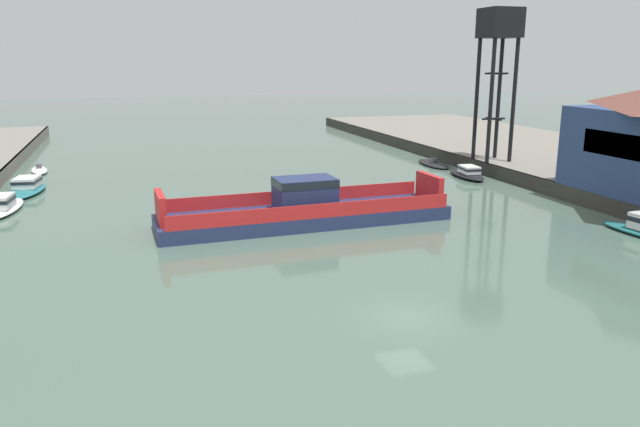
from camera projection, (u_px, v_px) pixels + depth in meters
name	position (u px, v px, depth m)	size (l,w,h in m)	color
ground_plane	(406.00, 317.00, 31.21)	(400.00, 400.00, 0.00)	#4C6656
chain_ferry	(305.00, 210.00, 48.76)	(23.50, 6.36, 3.72)	navy
moored_boat_near_left	(468.00, 173.00, 67.95)	(3.21, 7.21, 1.38)	black
moored_boat_near_right	(433.00, 164.00, 75.99)	(3.26, 7.50, 0.88)	black
moored_boat_mid_right	(26.00, 187.00, 60.28)	(4.20, 8.73, 1.48)	#237075
moored_boat_far_left	(2.00, 205.00, 52.60)	(3.40, 8.34, 1.55)	white
moored_boat_far_right	(39.00, 170.00, 71.16)	(2.50, 5.55, 0.98)	white
crane_tower	(499.00, 38.00, 67.17)	(3.79, 3.79, 16.74)	black
bollard_right_aft	(632.00, 197.00, 49.95)	(0.32, 0.32, 0.71)	black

